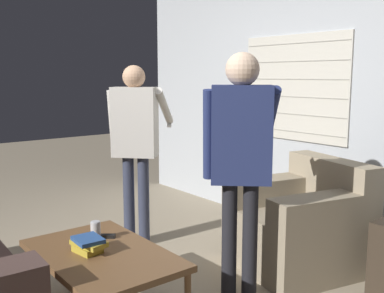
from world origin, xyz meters
TOP-DOWN VIEW (x-y plane):
  - wall_back at (-0.01, 2.03)m, footprint 5.20×0.08m
  - armchair_beige at (0.40, 1.32)m, footprint 1.06×1.06m
  - coffee_table at (0.14, -0.30)m, footprint 1.05×0.67m
  - person_left_standing at (-0.82, 0.55)m, footprint 0.47×0.75m
  - person_right_standing at (0.52, 0.51)m, footprint 0.47×0.74m
  - book_stack at (0.09, -0.36)m, footprint 0.25×0.18m
  - soda_can at (-0.08, -0.23)m, footprint 0.07×0.07m
  - spare_remote at (-0.07, -0.16)m, footprint 0.11×0.13m

SIDE VIEW (x-z plane):
  - armchair_beige at x=0.40m, z-range -0.08..0.77m
  - coffee_table at x=0.14m, z-range 0.18..0.62m
  - spare_remote at x=-0.07m, z-range 0.44..0.46m
  - book_stack at x=0.09m, z-range 0.44..0.54m
  - soda_can at x=-0.08m, z-range 0.44..0.56m
  - person_left_standing at x=-0.82m, z-range 0.20..1.81m
  - person_right_standing at x=0.52m, z-range 0.22..1.87m
  - wall_back at x=-0.01m, z-range 0.00..2.55m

